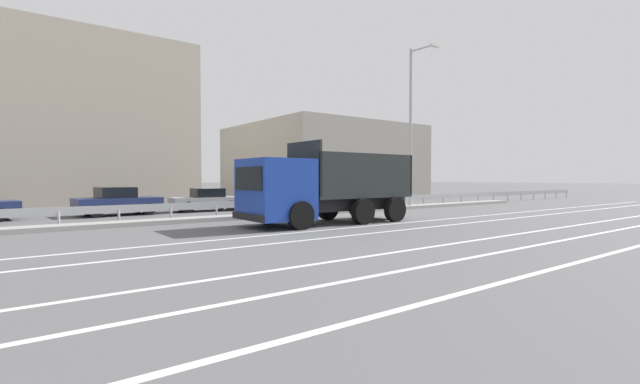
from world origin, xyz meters
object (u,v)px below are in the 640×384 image
parked_car_2 (118,201)px  street_lamp_1 (412,121)px  dump_truck (310,192)px  median_road_sign (337,188)px  parked_car_3 (206,199)px

parked_car_2 → street_lamp_1: bearing=66.4°
dump_truck → street_lamp_1: (10.50, 3.85, 4.07)m
street_lamp_1 → parked_car_2: (-15.72, 5.55, -4.66)m
dump_truck → street_lamp_1: size_ratio=0.78×
street_lamp_1 → dump_truck: bearing=-159.8°
median_road_sign → parked_car_3: bearing=133.3°
dump_truck → parked_car_3: bearing=3.8°
dump_truck → median_road_sign: dump_truck is taller
street_lamp_1 → parked_car_2: 17.32m
median_road_sign → parked_car_3: 7.53m
dump_truck → parked_car_3: (-0.57, 9.41, -0.65)m
parked_car_2 → dump_truck: bearing=24.9°
median_road_sign → parked_car_2: 11.24m
parked_car_2 → parked_car_3: bearing=85.9°
median_road_sign → street_lamp_1: (5.92, -0.09, 4.05)m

